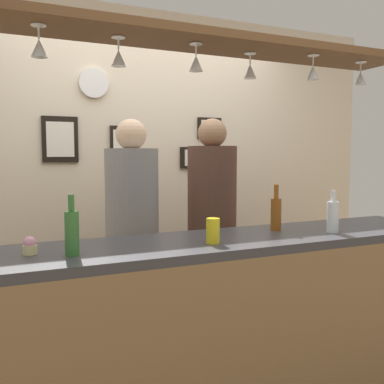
{
  "coord_description": "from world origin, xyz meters",
  "views": [
    {
      "loc": [
        -1.06,
        -2.27,
        1.45
      ],
      "look_at": [
        0.0,
        0.1,
        1.22
      ],
      "focal_mm": 40.27,
      "sensor_mm": 36.0,
      "label": 1
    }
  ],
  "objects_px": {
    "cupcake": "(30,246)",
    "picture_frame_crest": "(122,142)",
    "person_middle_grey_shirt": "(132,223)",
    "picture_frame_upper_small": "(210,128)",
    "person_right_brown_shirt": "(212,216)",
    "picture_frame_lower_pair": "(197,158)",
    "bottle_beer_amber_tall": "(276,213)",
    "drink_can": "(213,231)",
    "bottle_soda_clear": "(333,216)",
    "wall_clock": "(94,83)",
    "bottle_beer_green_import": "(72,232)",
    "picture_frame_caricature": "(60,139)"
  },
  "relations": [
    {
      "from": "cupcake",
      "to": "picture_frame_crest",
      "type": "xyz_separation_m",
      "value": [
        0.78,
        1.39,
        0.49
      ]
    },
    {
      "from": "person_middle_grey_shirt",
      "to": "picture_frame_upper_small",
      "type": "xyz_separation_m",
      "value": [
        0.89,
        0.68,
        0.66
      ]
    },
    {
      "from": "person_right_brown_shirt",
      "to": "picture_frame_lower_pair",
      "type": "relative_size",
      "value": 5.64
    },
    {
      "from": "picture_frame_lower_pair",
      "to": "person_right_brown_shirt",
      "type": "bearing_deg",
      "value": -106.03
    },
    {
      "from": "cupcake",
      "to": "picture_frame_lower_pair",
      "type": "relative_size",
      "value": 0.26
    },
    {
      "from": "bottle_beer_amber_tall",
      "to": "drink_can",
      "type": "relative_size",
      "value": 2.13
    },
    {
      "from": "bottle_soda_clear",
      "to": "picture_frame_crest",
      "type": "xyz_separation_m",
      "value": [
        -0.78,
        1.51,
        0.43
      ]
    },
    {
      "from": "wall_clock",
      "to": "picture_frame_lower_pair",
      "type": "bearing_deg",
      "value": 0.41
    },
    {
      "from": "picture_frame_lower_pair",
      "to": "bottle_beer_amber_tall",
      "type": "bearing_deg",
      "value": -95.05
    },
    {
      "from": "drink_can",
      "to": "picture_frame_crest",
      "type": "bearing_deg",
      "value": 91.79
    },
    {
      "from": "person_middle_grey_shirt",
      "to": "bottle_beer_green_import",
      "type": "relative_size",
      "value": 6.43
    },
    {
      "from": "person_middle_grey_shirt",
      "to": "picture_frame_upper_small",
      "type": "height_order",
      "value": "picture_frame_upper_small"
    },
    {
      "from": "picture_frame_caricature",
      "to": "person_middle_grey_shirt",
      "type": "bearing_deg",
      "value": -62.72
    },
    {
      "from": "bottle_beer_green_import",
      "to": "picture_frame_lower_pair",
      "type": "height_order",
      "value": "picture_frame_lower_pair"
    },
    {
      "from": "person_middle_grey_shirt",
      "to": "bottle_beer_green_import",
      "type": "bearing_deg",
      "value": -121.59
    },
    {
      "from": "picture_frame_lower_pair",
      "to": "picture_frame_crest",
      "type": "height_order",
      "value": "picture_frame_crest"
    },
    {
      "from": "bottle_beer_green_import",
      "to": "drink_can",
      "type": "bearing_deg",
      "value": -1.17
    },
    {
      "from": "picture_frame_lower_pair",
      "to": "picture_frame_crest",
      "type": "relative_size",
      "value": 1.15
    },
    {
      "from": "picture_frame_lower_pair",
      "to": "wall_clock",
      "type": "height_order",
      "value": "wall_clock"
    },
    {
      "from": "bottle_beer_amber_tall",
      "to": "picture_frame_upper_small",
      "type": "relative_size",
      "value": 1.18
    },
    {
      "from": "drink_can",
      "to": "cupcake",
      "type": "height_order",
      "value": "drink_can"
    },
    {
      "from": "bottle_soda_clear",
      "to": "drink_can",
      "type": "xyz_separation_m",
      "value": [
        -0.73,
        0.01,
        -0.03
      ]
    },
    {
      "from": "wall_clock",
      "to": "person_right_brown_shirt",
      "type": "bearing_deg",
      "value": -45.06
    },
    {
      "from": "bottle_beer_amber_tall",
      "to": "wall_clock",
      "type": "relative_size",
      "value": 1.18
    },
    {
      "from": "cupcake",
      "to": "bottle_beer_green_import",
      "type": "bearing_deg",
      "value": -31.23
    },
    {
      "from": "bottle_beer_green_import",
      "to": "wall_clock",
      "type": "height_order",
      "value": "wall_clock"
    },
    {
      "from": "bottle_soda_clear",
      "to": "wall_clock",
      "type": "height_order",
      "value": "wall_clock"
    },
    {
      "from": "drink_can",
      "to": "picture_frame_crest",
      "type": "height_order",
      "value": "picture_frame_crest"
    },
    {
      "from": "cupcake",
      "to": "wall_clock",
      "type": "distance_m",
      "value": 1.76
    },
    {
      "from": "picture_frame_upper_small",
      "to": "picture_frame_caricature",
      "type": "distance_m",
      "value": 1.24
    },
    {
      "from": "person_right_brown_shirt",
      "to": "bottle_beer_green_import",
      "type": "relative_size",
      "value": 6.51
    },
    {
      "from": "bottle_soda_clear",
      "to": "picture_frame_caricature",
      "type": "distance_m",
      "value": 2.01
    },
    {
      "from": "bottle_beer_green_import",
      "to": "bottle_beer_amber_tall",
      "type": "height_order",
      "value": "same"
    },
    {
      "from": "bottle_beer_green_import",
      "to": "cupcake",
      "type": "height_order",
      "value": "bottle_beer_green_import"
    },
    {
      "from": "person_right_brown_shirt",
      "to": "bottle_beer_amber_tall",
      "type": "xyz_separation_m",
      "value": [
        0.08,
        -0.65,
        0.1
      ]
    },
    {
      "from": "picture_frame_crest",
      "to": "bottle_beer_amber_tall",
      "type": "bearing_deg",
      "value": -68.05
    },
    {
      "from": "picture_frame_lower_pair",
      "to": "picture_frame_caricature",
      "type": "xyz_separation_m",
      "value": [
        -1.12,
        0.0,
        0.14
      ]
    },
    {
      "from": "person_middle_grey_shirt",
      "to": "picture_frame_crest",
      "type": "distance_m",
      "value": 0.87
    },
    {
      "from": "picture_frame_upper_small",
      "to": "bottle_soda_clear",
      "type": "bearing_deg",
      "value": -89.75
    },
    {
      "from": "picture_frame_lower_pair",
      "to": "picture_frame_upper_small",
      "type": "bearing_deg",
      "value": 0.0
    },
    {
      "from": "person_right_brown_shirt",
      "to": "picture_frame_upper_small",
      "type": "bearing_deg",
      "value": 65.02
    },
    {
      "from": "person_right_brown_shirt",
      "to": "bottle_soda_clear",
      "type": "bearing_deg",
      "value": -68.92
    },
    {
      "from": "person_right_brown_shirt",
      "to": "wall_clock",
      "type": "relative_size",
      "value": 7.7
    },
    {
      "from": "person_middle_grey_shirt",
      "to": "cupcake",
      "type": "xyz_separation_m",
      "value": [
        -0.66,
        -0.71,
        0.05
      ]
    },
    {
      "from": "picture_frame_upper_small",
      "to": "picture_frame_caricature",
      "type": "height_order",
      "value": "picture_frame_upper_small"
    },
    {
      "from": "cupcake",
      "to": "bottle_soda_clear",
      "type": "bearing_deg",
      "value": -4.55
    },
    {
      "from": "bottle_soda_clear",
      "to": "bottle_beer_green_import",
      "type": "xyz_separation_m",
      "value": [
        -1.39,
        0.03,
        0.01
      ]
    },
    {
      "from": "picture_frame_upper_small",
      "to": "picture_frame_crest",
      "type": "distance_m",
      "value": 0.78
    },
    {
      "from": "person_middle_grey_shirt",
      "to": "person_right_brown_shirt",
      "type": "bearing_deg",
      "value": -0.0
    },
    {
      "from": "person_middle_grey_shirt",
      "to": "bottle_beer_amber_tall",
      "type": "bearing_deg",
      "value": -44.91
    }
  ]
}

